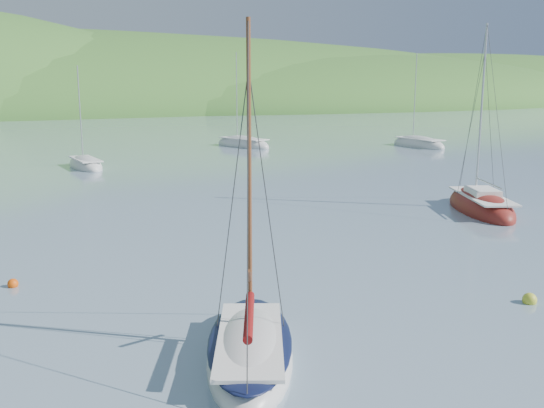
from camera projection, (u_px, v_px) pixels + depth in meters
name	position (u px, v px, depth m)	size (l,w,h in m)	color
ground	(407.00, 327.00, 19.03)	(700.00, 700.00, 0.00)	#7790A4
daysailer_white	(250.00, 351.00, 16.80)	(4.82, 6.85, 9.91)	silver
sloop_red	(481.00, 207.00, 36.14)	(5.77, 8.44, 11.86)	maroon
distant_sloop_a	(86.00, 166.00, 54.43)	(3.04, 7.06, 9.80)	silver
distant_sloop_b	(243.00, 145.00, 72.25)	(5.62, 8.90, 11.98)	silver
distant_sloop_d	(418.00, 145.00, 72.12)	(3.32, 8.43, 11.84)	silver
mooring_buoys	(409.00, 265.00, 25.09)	(25.43, 10.00, 0.50)	gold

